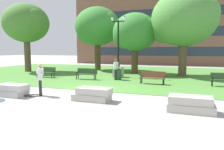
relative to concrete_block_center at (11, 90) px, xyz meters
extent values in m
plane|color=#A3A09B|center=(3.26, 2.71, -0.31)|extent=(140.00, 140.00, 0.00)
cube|color=#4C8438|center=(3.26, 12.71, -0.30)|extent=(40.00, 20.00, 0.02)
cube|color=#BCB7B2|center=(-0.08, 0.00, -0.15)|extent=(1.80, 0.90, 0.32)
cube|color=beige|center=(0.09, 0.00, 0.17)|extent=(1.66, 0.83, 0.32)
cube|color=#B2ADA3|center=(4.49, 0.53, -0.15)|extent=(1.80, 0.90, 0.32)
cube|color=#BBB6AB|center=(4.64, 0.53, 0.17)|extent=(1.66, 0.83, 0.32)
cube|color=#B2ADA3|center=(9.05, 0.10, -0.15)|extent=(1.80, 0.90, 0.32)
cube|color=#BBB6AB|center=(9.02, 0.10, 0.17)|extent=(1.66, 0.83, 0.32)
cylinder|color=#28282D|center=(1.47, 0.54, 0.12)|extent=(0.15, 0.15, 0.86)
cylinder|color=#28282D|center=(1.35, 0.70, 0.12)|extent=(0.15, 0.15, 0.86)
cube|color=white|center=(1.41, 0.62, 0.85)|extent=(0.43, 0.46, 0.60)
cylinder|color=white|center=(1.56, 0.65, 1.02)|extent=(0.39, 0.49, 0.36)
cylinder|color=white|center=(1.26, 0.59, 1.02)|extent=(0.39, 0.49, 0.36)
sphere|color=tan|center=(1.41, 0.62, 1.29)|extent=(0.22, 0.22, 0.22)
cube|color=black|center=(1.15, 0.30, -0.22)|extent=(0.79, 0.58, 0.02)
cube|color=black|center=(0.76, 0.07, -0.20)|extent=(0.20, 0.23, 0.06)
cube|color=black|center=(1.53, 0.53, -0.20)|extent=(0.20, 0.23, 0.06)
cylinder|color=silver|center=(1.01, 0.09, -0.28)|extent=(0.06, 0.05, 0.06)
cylinder|color=silver|center=(0.90, 0.28, -0.28)|extent=(0.06, 0.05, 0.06)
cylinder|color=silver|center=(1.39, 0.32, -0.28)|extent=(0.06, 0.05, 0.06)
cylinder|color=silver|center=(1.28, 0.51, -0.28)|extent=(0.06, 0.05, 0.06)
cube|color=#284723|center=(-3.15, 7.10, 0.15)|extent=(1.81, 0.50, 0.05)
cube|color=#284723|center=(-3.14, 7.35, 0.38)|extent=(1.80, 0.19, 0.46)
cube|color=black|center=(-3.99, 7.13, 0.27)|extent=(0.07, 0.40, 0.04)
cube|color=black|center=(-2.31, 7.07, 0.27)|extent=(0.07, 0.40, 0.04)
cylinder|color=black|center=(-3.96, 6.97, -0.08)|extent=(0.07, 0.07, 0.41)
cylinder|color=black|center=(-2.36, 6.91, -0.08)|extent=(0.07, 0.07, 0.41)
cylinder|color=black|center=(-3.95, 7.29, -0.08)|extent=(0.07, 0.07, 0.41)
cylinder|color=black|center=(-2.35, 7.23, -0.08)|extent=(0.07, 0.07, 0.41)
cube|color=brown|center=(6.41, 6.55, 0.15)|extent=(1.82, 0.55, 0.05)
cube|color=brown|center=(6.42, 6.80, 0.38)|extent=(1.80, 0.23, 0.46)
cube|color=black|center=(5.57, 6.60, 0.27)|extent=(0.08, 0.40, 0.04)
cube|color=black|center=(7.24, 6.50, 0.27)|extent=(0.08, 0.40, 0.04)
cylinder|color=black|center=(5.60, 6.44, -0.08)|extent=(0.07, 0.07, 0.41)
cylinder|color=black|center=(7.20, 6.34, -0.08)|extent=(0.07, 0.07, 0.41)
cylinder|color=black|center=(5.62, 6.76, -0.08)|extent=(0.07, 0.07, 0.41)
cylinder|color=black|center=(7.21, 6.66, -0.08)|extent=(0.07, 0.07, 0.41)
cube|color=black|center=(10.32, 7.07, 0.27)|extent=(0.07, 0.40, 0.04)
cylinder|color=black|center=(10.36, 6.91, -0.08)|extent=(0.07, 0.07, 0.41)
cylinder|color=black|center=(10.35, 7.23, -0.08)|extent=(0.07, 0.07, 0.41)
cube|color=#284723|center=(0.84, 7.13, 0.15)|extent=(1.81, 0.49, 0.05)
cube|color=#284723|center=(0.83, 7.38, 0.38)|extent=(1.80, 0.17, 0.46)
cube|color=black|center=(0.00, 7.11, 0.27)|extent=(0.07, 0.40, 0.04)
cube|color=black|center=(1.68, 7.16, 0.27)|extent=(0.07, 0.40, 0.04)
cylinder|color=black|center=(0.05, 6.95, -0.08)|extent=(0.07, 0.07, 0.41)
cylinder|color=black|center=(1.64, 7.00, -0.08)|extent=(0.07, 0.07, 0.41)
cylinder|color=black|center=(0.04, 7.27, -0.08)|extent=(0.07, 0.07, 0.41)
cylinder|color=black|center=(1.64, 7.32, -0.08)|extent=(0.07, 0.07, 0.41)
cube|color=#ADA89E|center=(2.83, 9.57, 0.16)|extent=(0.80, 0.80, 0.90)
cylinder|color=black|center=(2.83, 9.57, 0.76)|extent=(0.28, 0.28, 0.30)
cylinder|color=black|center=(2.83, 9.57, 2.67)|extent=(0.14, 0.14, 4.11)
cube|color=black|center=(2.83, 9.57, 4.62)|extent=(1.10, 0.08, 0.08)
ellipsoid|color=white|center=(2.28, 9.57, 4.86)|extent=(0.22, 0.22, 0.36)
cone|color=black|center=(2.28, 9.57, 5.06)|extent=(0.20, 0.20, 0.13)
ellipsoid|color=white|center=(3.38, 9.57, 4.86)|extent=(0.22, 0.22, 0.36)
cone|color=black|center=(3.38, 9.57, 5.06)|extent=(0.20, 0.20, 0.13)
cylinder|color=#4C3823|center=(-1.73, 15.37, 1.59)|extent=(0.71, 0.71, 3.75)
ellipsoid|color=#387F33|center=(-1.73, 15.37, 4.94)|extent=(5.37, 5.37, 4.56)
sphere|color=#387F33|center=(-3.21, 15.91, 4.40)|extent=(2.95, 2.95, 2.95)
sphere|color=#387F33|center=(-0.39, 14.83, 5.20)|extent=(2.68, 2.68, 2.68)
cylinder|color=brown|center=(-8.40, 10.94, 1.72)|extent=(0.69, 0.69, 4.01)
ellipsoid|color=#42752D|center=(-8.40, 10.94, 5.10)|extent=(5.02, 5.02, 4.26)
sphere|color=#42752D|center=(-9.78, 11.44, 4.60)|extent=(2.76, 2.76, 2.76)
sphere|color=#42752D|center=(-7.15, 10.44, 5.35)|extent=(2.51, 2.51, 2.51)
cylinder|color=#4C3823|center=(3.51, 12.87, 1.22)|extent=(0.66, 0.66, 3.01)
ellipsoid|color=#387F33|center=(3.51, 12.87, 3.95)|extent=(4.48, 4.48, 3.81)
sphere|color=#387F33|center=(2.28, 13.32, 3.51)|extent=(2.46, 2.46, 2.46)
sphere|color=#387F33|center=(4.63, 12.42, 4.18)|extent=(2.24, 2.24, 2.24)
cylinder|color=brown|center=(8.21, 12.34, 1.54)|extent=(0.74, 0.74, 3.65)
ellipsoid|color=#4C893D|center=(8.21, 12.34, 4.98)|extent=(5.91, 5.91, 5.02)
sphere|color=#4C893D|center=(6.59, 12.93, 4.39)|extent=(3.25, 3.25, 3.25)
sphere|color=#4C893D|center=(9.69, 11.75, 5.28)|extent=(2.95, 2.95, 2.95)
cylinder|color=#234C28|center=(3.41, 7.94, 0.11)|extent=(0.48, 0.48, 0.80)
cone|color=#234C28|center=(3.41, 7.94, 0.59)|extent=(0.49, 0.49, 0.16)
cylinder|color=#28282D|center=(3.21, 7.70, 0.14)|extent=(0.15, 0.15, 0.86)
cylinder|color=#28282D|center=(3.25, 7.89, 0.14)|extent=(0.15, 0.15, 0.86)
cube|color=white|center=(3.23, 7.79, 0.87)|extent=(0.33, 0.44, 0.60)
cylinder|color=white|center=(3.17, 7.59, 0.90)|extent=(0.14, 0.22, 0.56)
cylinder|color=white|center=(3.29, 8.00, 0.90)|extent=(0.14, 0.22, 0.56)
sphere|color=brown|center=(3.23, 7.79, 1.31)|extent=(0.22, 0.22, 0.22)
cube|color=brown|center=(3.31, 27.21, 6.59)|extent=(28.41, 1.00, 13.79)
cube|color=#232D3D|center=(3.31, 26.70, 1.89)|extent=(21.31, 0.03, 1.40)
cube|color=#232D3D|center=(3.31, 26.70, 4.89)|extent=(21.31, 0.03, 1.40)
cube|color=#232D3D|center=(3.31, 26.70, 7.89)|extent=(21.31, 0.03, 1.40)
camera|label=1|loc=(9.01, -8.93, 2.16)|focal=35.00mm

